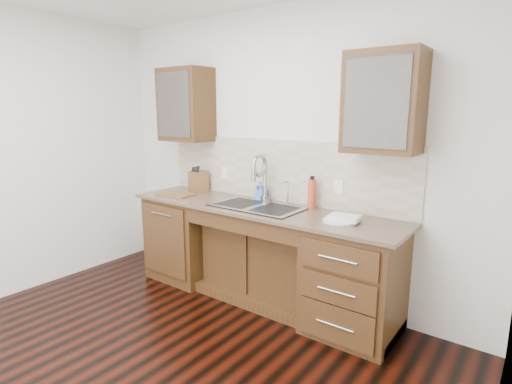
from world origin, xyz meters
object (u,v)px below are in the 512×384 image
Objects in this scene: water_bottle at (312,194)px; plate at (339,221)px; soap_bottle at (261,191)px; knife_block at (198,181)px; cutting_board at (176,194)px.

water_bottle reaches higher than plate.
soap_bottle is 0.84× the size of knife_block.
soap_bottle is 0.91m from cutting_board.
plate is 1.77m from knife_block.
water_bottle is at bearing -3.33° from soap_bottle.
water_bottle is 1.36m from knife_block.
cutting_board is (-0.84, -0.34, -0.08)m from soap_bottle.
water_bottle is (0.57, -0.01, 0.04)m from soap_bottle.
plate is 0.73× the size of cutting_board.
knife_block is at bearing -178.47° from water_bottle.
knife_block is at bearing 82.28° from cutting_board.
plate is (0.39, -0.25, -0.13)m from water_bottle.
water_bottle is 0.74× the size of cutting_board.
knife_block is (-1.75, 0.22, 0.10)m from plate.
knife_block is (-0.80, -0.05, 0.02)m from soap_bottle.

